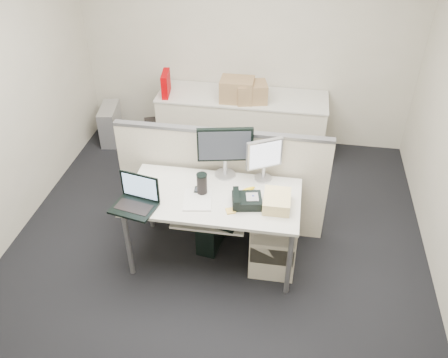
% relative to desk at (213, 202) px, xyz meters
% --- Properties ---
extents(floor, '(4.00, 4.50, 0.01)m').
position_rel_desk_xyz_m(floor, '(0.00, 0.00, -0.67)').
color(floor, black).
rests_on(floor, ground).
extents(wall_back, '(4.00, 0.02, 2.70)m').
position_rel_desk_xyz_m(wall_back, '(0.00, 2.25, 0.69)').
color(wall_back, beige).
rests_on(wall_back, ground).
extents(desk, '(1.50, 0.75, 0.73)m').
position_rel_desk_xyz_m(desk, '(0.00, 0.00, 0.00)').
color(desk, silver).
rests_on(desk, floor).
extents(keyboard_tray, '(0.62, 0.32, 0.02)m').
position_rel_desk_xyz_m(keyboard_tray, '(0.00, -0.18, -0.04)').
color(keyboard_tray, silver).
rests_on(keyboard_tray, desk).
extents(drawer_pedestal, '(0.40, 0.55, 0.65)m').
position_rel_desk_xyz_m(drawer_pedestal, '(0.55, 0.05, -0.34)').
color(drawer_pedestal, beige).
rests_on(drawer_pedestal, floor).
extents(cubicle_partition, '(2.00, 0.06, 1.10)m').
position_rel_desk_xyz_m(cubicle_partition, '(0.00, 0.45, -0.11)').
color(cubicle_partition, beige).
rests_on(cubicle_partition, floor).
extents(back_counter, '(2.00, 0.60, 0.72)m').
position_rel_desk_xyz_m(back_counter, '(0.00, 1.93, -0.30)').
color(back_counter, beige).
rests_on(back_counter, floor).
extents(monitor_main, '(0.52, 0.28, 0.49)m').
position_rel_desk_xyz_m(monitor_main, '(0.05, 0.32, 0.31)').
color(monitor_main, black).
rests_on(monitor_main, desk).
extents(monitor_small, '(0.37, 0.30, 0.40)m').
position_rel_desk_xyz_m(monitor_small, '(0.40, 0.32, 0.27)').
color(monitor_small, '#B7B7BC').
rests_on(monitor_small, desk).
extents(laptop, '(0.40, 0.33, 0.27)m').
position_rel_desk_xyz_m(laptop, '(-0.62, -0.28, 0.20)').
color(laptop, black).
rests_on(laptop, desk).
extents(trackball, '(0.18, 0.18, 0.05)m').
position_rel_desk_xyz_m(trackball, '(0.35, -0.05, 0.09)').
color(trackball, black).
rests_on(trackball, desk).
extents(desk_phone, '(0.28, 0.24, 0.08)m').
position_rel_desk_xyz_m(desk_phone, '(0.30, -0.07, 0.10)').
color(desk_phone, black).
rests_on(desk_phone, desk).
extents(paper_stack, '(0.28, 0.33, 0.01)m').
position_rel_desk_xyz_m(paper_stack, '(-0.12, -0.08, 0.07)').
color(paper_stack, silver).
rests_on(paper_stack, desk).
extents(sticky_pad, '(0.10, 0.10, 0.01)m').
position_rel_desk_xyz_m(sticky_pad, '(0.18, -0.18, 0.07)').
color(sticky_pad, gold).
rests_on(sticky_pad, desk).
extents(travel_mug, '(0.12, 0.12, 0.19)m').
position_rel_desk_xyz_m(travel_mug, '(-0.10, 0.02, 0.16)').
color(travel_mug, black).
rests_on(travel_mug, desk).
extents(banana, '(0.16, 0.15, 0.04)m').
position_rel_desk_xyz_m(banana, '(0.28, 0.10, 0.08)').
color(banana, yellow).
rests_on(banana, desk).
extents(cellphone, '(0.06, 0.10, 0.01)m').
position_rel_desk_xyz_m(cellphone, '(-0.15, 0.05, 0.07)').
color(cellphone, black).
rests_on(cellphone, desk).
extents(manila_folders, '(0.23, 0.29, 0.11)m').
position_rel_desk_xyz_m(manila_folders, '(0.55, -0.05, 0.12)').
color(manila_folders, '#EACC8A').
rests_on(manila_folders, desk).
extents(keyboard, '(0.42, 0.25, 0.02)m').
position_rel_desk_xyz_m(keyboard, '(0.05, -0.22, -0.02)').
color(keyboard, black).
rests_on(keyboard, keyboard_tray).
extents(pc_tower_desk, '(0.25, 0.48, 0.43)m').
position_rel_desk_xyz_m(pc_tower_desk, '(-0.05, 0.20, -0.45)').
color(pc_tower_desk, black).
rests_on(pc_tower_desk, floor).
extents(pc_tower_spare_dark, '(0.32, 0.47, 0.41)m').
position_rel_desk_xyz_m(pc_tower_spare_dark, '(-1.05, 1.63, -0.46)').
color(pc_tower_spare_dark, black).
rests_on(pc_tower_spare_dark, floor).
extents(pc_tower_spare_silver, '(0.28, 0.52, 0.47)m').
position_rel_desk_xyz_m(pc_tower_spare_silver, '(-1.70, 1.88, -0.43)').
color(pc_tower_spare_silver, '#B7B7BC').
rests_on(pc_tower_spare_silver, floor).
extents(cardboard_box_left, '(0.38, 0.29, 0.28)m').
position_rel_desk_xyz_m(cardboard_box_left, '(-0.05, 1.81, 0.20)').
color(cardboard_box_left, olive).
rests_on(cardboard_box_left, back_counter).
extents(cardboard_box_right, '(0.40, 0.34, 0.25)m').
position_rel_desk_xyz_m(cardboard_box_right, '(0.12, 1.81, 0.18)').
color(cardboard_box_right, olive).
rests_on(cardboard_box_right, back_counter).
extents(red_binder, '(0.12, 0.32, 0.29)m').
position_rel_desk_xyz_m(red_binder, '(-0.90, 1.83, 0.20)').
color(red_binder, '#A50004').
rests_on(red_binder, back_counter).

